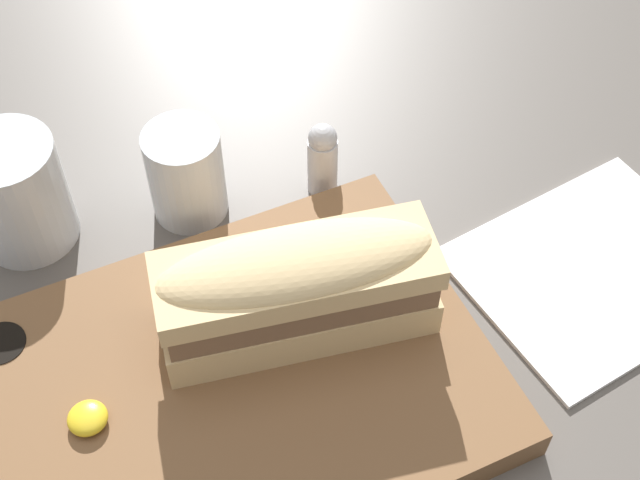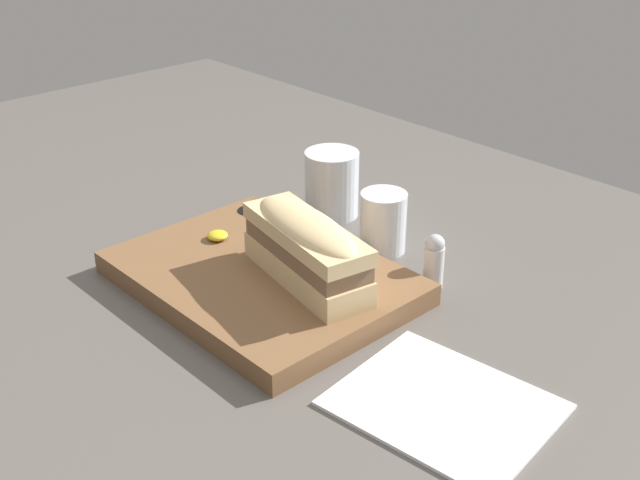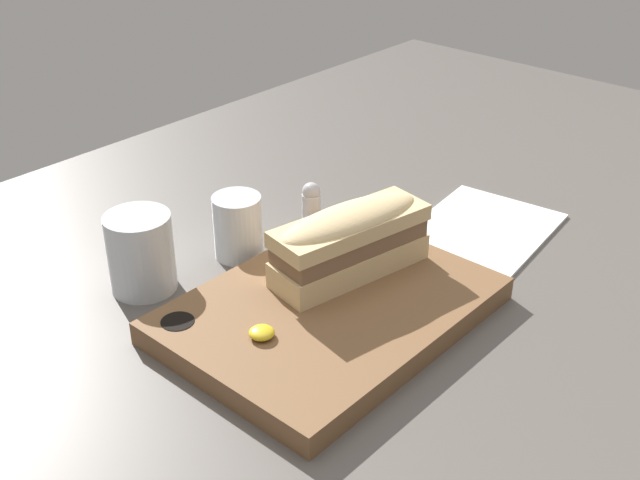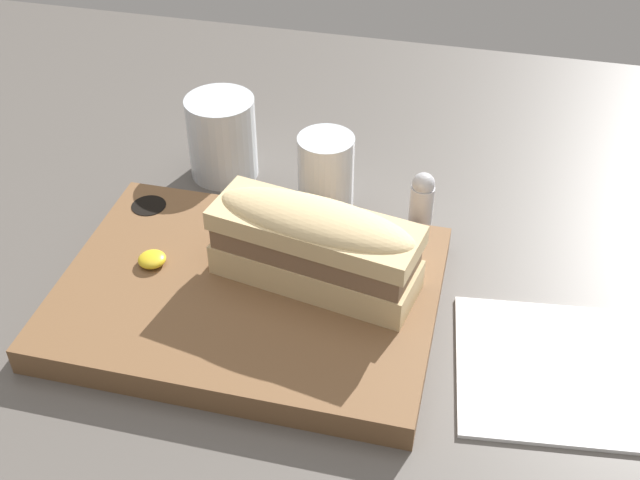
% 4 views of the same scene
% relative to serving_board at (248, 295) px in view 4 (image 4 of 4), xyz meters
% --- Properties ---
extents(dining_table, '(1.94, 1.16, 0.02)m').
position_rel_serving_board_xyz_m(dining_table, '(0.02, 0.02, -0.02)').
color(dining_table, '#56514C').
rests_on(dining_table, ground).
extents(serving_board, '(0.35, 0.26, 0.03)m').
position_rel_serving_board_xyz_m(serving_board, '(0.00, 0.00, 0.00)').
color(serving_board, brown).
rests_on(serving_board, dining_table).
extents(sandwich, '(0.20, 0.10, 0.08)m').
position_rel_serving_board_xyz_m(sandwich, '(0.06, 0.02, 0.06)').
color(sandwich, '#DBBC84').
rests_on(sandwich, serving_board).
extents(mustard_dollop, '(0.03, 0.03, 0.01)m').
position_rel_serving_board_xyz_m(mustard_dollop, '(-0.10, 0.01, 0.02)').
color(mustard_dollop, gold).
rests_on(mustard_dollop, serving_board).
extents(water_glass, '(0.08, 0.08, 0.10)m').
position_rel_serving_board_xyz_m(water_glass, '(-0.09, 0.21, 0.03)').
color(water_glass, silver).
rests_on(water_glass, dining_table).
extents(wine_glass, '(0.06, 0.06, 0.08)m').
position_rel_serving_board_xyz_m(wine_glass, '(0.03, 0.18, 0.02)').
color(wine_glass, silver).
rests_on(wine_glass, dining_table).
extents(napkin, '(0.22, 0.18, 0.00)m').
position_rel_serving_board_xyz_m(napkin, '(0.30, -0.02, -0.01)').
color(napkin, white).
rests_on(napkin, dining_table).
extents(salt_shaker, '(0.02, 0.02, 0.07)m').
position_rel_serving_board_xyz_m(salt_shaker, '(0.14, 0.15, 0.02)').
color(salt_shaker, silver).
rests_on(salt_shaker, dining_table).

